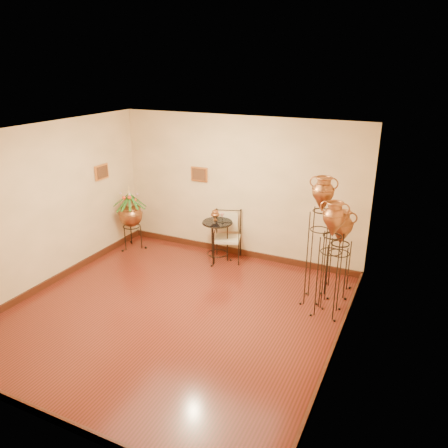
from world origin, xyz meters
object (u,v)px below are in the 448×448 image
at_px(amphora_mid, 330,259).
at_px(planter_urn, 131,213).
at_px(armchair, 228,237).
at_px(side_table, 217,241).
at_px(amphora_tall, 319,241).

bearing_deg(amphora_mid, planter_urn, 169.13).
relative_size(planter_urn, armchair, 1.42).
bearing_deg(armchair, side_table, -154.60).
bearing_deg(amphora_tall, armchair, 156.35).
distance_m(amphora_mid, side_table, 2.62).
relative_size(amphora_tall, side_table, 2.03).
height_order(amphora_mid, planter_urn, amphora_mid).
relative_size(amphora_tall, planter_urn, 1.53).
relative_size(amphora_mid, planter_urn, 1.33).
bearing_deg(planter_urn, armchair, 8.37).
xyz_separation_m(armchair, side_table, (-0.15, -0.15, -0.06)).
distance_m(planter_urn, side_table, 1.96).
bearing_deg(amphora_mid, amphora_tall, 132.92).
xyz_separation_m(amphora_tall, armchair, (-1.98, 0.87, -0.60)).
height_order(amphora_tall, armchair, amphora_tall).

